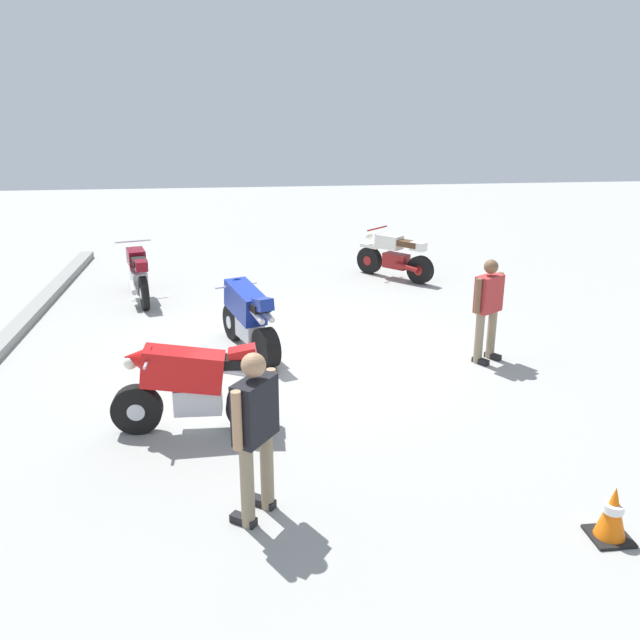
{
  "coord_description": "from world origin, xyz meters",
  "views": [
    {
      "loc": [
        -9.81,
        0.7,
        3.84
      ],
      "look_at": [
        -0.73,
        -0.35,
        0.75
      ],
      "focal_mm": 37.4,
      "sensor_mm": 36.0,
      "label": 1
    }
  ],
  "objects": [
    {
      "name": "person_in_red_shirt",
      "position": [
        -0.71,
        -2.87,
        0.88
      ],
      "size": [
        0.49,
        0.56,
        1.57
      ],
      "rotation": [
        0.0,
        0.0,
        3.73
      ],
      "color": "gray",
      "rests_on": "ground"
    },
    {
      "name": "ground_plane",
      "position": [
        0.0,
        0.0,
        0.0
      ],
      "size": [
        40.0,
        40.0,
        0.0
      ],
      "primitive_type": "plane",
      "color": "#9E9E99"
    },
    {
      "name": "person_in_black_shirt",
      "position": [
        -4.32,
        0.66,
        0.96
      ],
      "size": [
        0.58,
        0.51,
        1.68
      ],
      "rotation": [
        0.0,
        0.0,
        0.95
      ],
      "color": "gray",
      "rests_on": "ground"
    },
    {
      "name": "motorcycle_red_sportbike",
      "position": [
        -2.48,
        1.38,
        0.59
      ],
      "size": [
        0.7,
        1.95,
        1.14
      ],
      "rotation": [
        0.0,
        0.0,
        1.54
      ],
      "color": "black",
      "rests_on": "ground"
    },
    {
      "name": "traffic_cone",
      "position": [
        -5.01,
        -2.51,
        0.26
      ],
      "size": [
        0.36,
        0.36,
        0.53
      ],
      "color": "black",
      "rests_on": "ground"
    },
    {
      "name": "motorcycle_cream_vintage",
      "position": [
        4.16,
        -2.56,
        0.49
      ],
      "size": [
        1.54,
        1.44,
        1.07
      ],
      "rotation": [
        0.0,
        0.0,
        0.74
      ],
      "color": "black",
      "rests_on": "ground"
    },
    {
      "name": "motorcycle_maroon_cruiser",
      "position": [
        3.17,
        2.79,
        0.52
      ],
      "size": [
        2.05,
        0.79,
        1.09
      ],
      "rotation": [
        0.0,
        0.0,
        0.26
      ],
      "color": "black",
      "rests_on": "ground"
    },
    {
      "name": "motorcycle_blue_sportbike",
      "position": [
        0.05,
        0.69,
        0.59
      ],
      "size": [
        1.89,
        0.97,
        1.14
      ],
      "rotation": [
        0.0,
        0.0,
        0.37
      ],
      "color": "black",
      "rests_on": "ground"
    }
  ]
}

